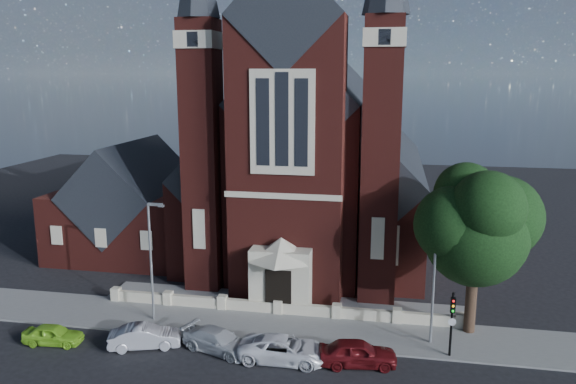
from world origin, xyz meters
name	(u,v)px	position (x,y,z in m)	size (l,w,h in m)	color
ground	(299,272)	(0.00, 15.00, 0.00)	(120.00, 120.00, 0.00)	black
pavement_strip	(272,327)	(0.00, 4.50, 0.00)	(60.00, 5.00, 0.12)	slate
forecourt_paving	(284,303)	(0.00, 8.50, 0.00)	(26.00, 3.00, 0.14)	slate
forecourt_wall	(278,314)	(0.00, 6.50, 0.00)	(24.00, 0.40, 0.90)	beige
church	(313,161)	(0.00, 22.94, 8.19)	(20.01, 34.90, 29.20)	#531B16
parish_hall	(134,209)	(-16.00, 18.00, 4.01)	(12.00, 12.20, 10.24)	#531B16
street_tree	(478,229)	(12.60, 5.71, 6.96)	(6.40, 6.60, 10.70)	black
street_lamp_left	(152,255)	(-7.91, 4.00, 4.60)	(1.16, 0.22, 8.09)	gray
street_lamp_right	(436,273)	(10.09, 4.00, 4.60)	(1.16, 0.22, 8.09)	gray
traffic_signal	(452,316)	(11.00, 2.43, 2.58)	(0.28, 0.42, 4.00)	black
car_lime_van	(53,335)	(-12.63, -0.27, 0.61)	(1.45, 3.60, 1.23)	#87D029
car_silver_a	(145,337)	(-6.94, 0.34, 0.70)	(1.47, 4.23, 1.39)	#9999A0
car_silver_b	(218,341)	(-2.46, 0.73, 0.66)	(1.86, 4.57, 1.33)	#B8BCC0
car_white_suv	(284,349)	(1.58, 0.34, 0.72)	(2.38, 5.16, 1.43)	white
car_dark_red	(358,353)	(5.78, 0.59, 0.75)	(1.78, 4.43, 1.51)	#5C0F13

